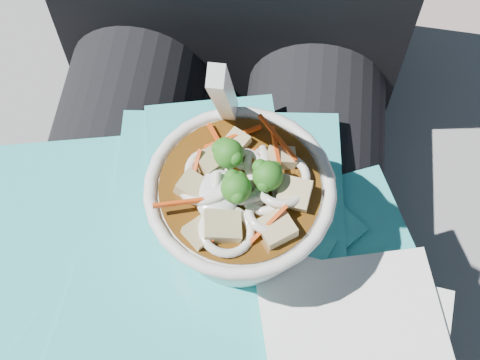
# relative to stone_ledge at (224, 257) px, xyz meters

# --- Properties ---
(stone_ledge) EXTENTS (1.03, 0.56, 0.47)m
(stone_ledge) POSITION_rel_stone_ledge_xyz_m (0.00, 0.00, 0.00)
(stone_ledge) COLOR slate
(stone_ledge) RESTS_ON ground
(lap) EXTENTS (0.33, 0.48, 0.14)m
(lap) POSITION_rel_stone_ledge_xyz_m (0.00, -0.15, 0.31)
(lap) COLOR black
(lap) RESTS_ON stone_ledge
(person_body) EXTENTS (0.34, 0.94, 1.01)m
(person_body) POSITION_rel_stone_ledge_xyz_m (-0.00, -0.06, 0.33)
(person_body) COLOR black
(person_body) RESTS_ON ground
(plastic_bag) EXTENTS (0.40, 0.35, 0.02)m
(plastic_bag) POSITION_rel_stone_ledge_xyz_m (0.01, -0.16, 0.38)
(plastic_bag) COLOR #2AAFB1
(plastic_bag) RESTS_ON lap
(napkins) EXTENTS (0.16, 0.16, 0.01)m
(napkins) POSITION_rel_stone_ledge_xyz_m (0.13, -0.21, 0.40)
(napkins) COLOR white
(napkins) RESTS_ON plastic_bag
(udon_bowl) EXTENTS (0.13, 0.14, 0.19)m
(udon_bowl) POSITION_rel_stone_ledge_xyz_m (0.04, -0.13, 0.44)
(udon_bowl) COLOR white
(udon_bowl) RESTS_ON plastic_bag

